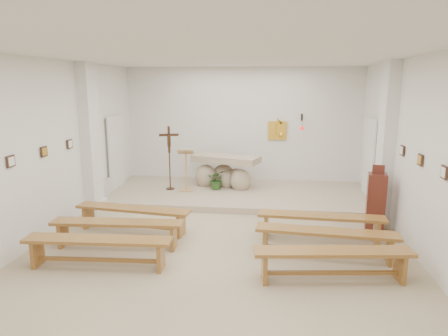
# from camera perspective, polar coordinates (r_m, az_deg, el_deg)

# --- Properties ---
(ground) EXTENTS (7.00, 10.00, 0.00)m
(ground) POSITION_cam_1_polar(r_m,az_deg,el_deg) (7.61, -0.58, -11.32)
(ground) COLOR #C9B991
(ground) RESTS_ON ground
(wall_left) EXTENTS (0.02, 10.00, 3.50)m
(wall_left) POSITION_cam_1_polar(r_m,az_deg,el_deg) (8.32, -25.18, 2.12)
(wall_left) COLOR white
(wall_left) RESTS_ON ground
(wall_right) EXTENTS (0.02, 10.00, 3.50)m
(wall_right) POSITION_cam_1_polar(r_m,az_deg,el_deg) (7.49, 26.89, 0.99)
(wall_right) COLOR white
(wall_right) RESTS_ON ground
(wall_back) EXTENTS (7.00, 0.02, 3.50)m
(wall_back) POSITION_cam_1_polar(r_m,az_deg,el_deg) (12.02, 2.60, 5.92)
(wall_back) COLOR white
(wall_back) RESTS_ON ground
(ceiling) EXTENTS (7.00, 10.00, 0.02)m
(ceiling) POSITION_cam_1_polar(r_m,az_deg,el_deg) (7.01, -0.65, 15.90)
(ceiling) COLOR silver
(ceiling) RESTS_ON wall_back
(sanctuary_platform) EXTENTS (6.98, 3.00, 0.15)m
(sanctuary_platform) POSITION_cam_1_polar(r_m,az_deg,el_deg) (10.88, 1.89, -3.71)
(sanctuary_platform) COLOR tan
(sanctuary_platform) RESTS_ON ground
(pilaster_left) EXTENTS (0.26, 0.55, 3.50)m
(pilaster_left) POSITION_cam_1_polar(r_m,az_deg,el_deg) (10.00, -18.55, 4.09)
(pilaster_left) COLOR white
(pilaster_left) RESTS_ON ground
(pilaster_right) EXTENTS (0.26, 0.55, 3.50)m
(pilaster_right) POSITION_cam_1_polar(r_m,az_deg,el_deg) (9.34, 22.15, 3.32)
(pilaster_right) COLOR white
(pilaster_right) RESTS_ON ground
(gold_wall_relief) EXTENTS (0.55, 0.04, 0.55)m
(gold_wall_relief) POSITION_cam_1_polar(r_m,az_deg,el_deg) (11.97, 7.62, 5.31)
(gold_wall_relief) COLOR yellow
(gold_wall_relief) RESTS_ON wall_back
(sanctuary_lamp) EXTENTS (0.11, 0.36, 0.44)m
(sanctuary_lamp) POSITION_cam_1_polar(r_m,az_deg,el_deg) (11.73, 11.09, 5.85)
(sanctuary_lamp) COLOR black
(sanctuary_lamp) RESTS_ON wall_back
(station_frame_left_front) EXTENTS (0.03, 0.20, 0.20)m
(station_frame_left_front) POSITION_cam_1_polar(r_m,az_deg,el_deg) (7.66, -28.18, 0.85)
(station_frame_left_front) COLOR #3A2419
(station_frame_left_front) RESTS_ON wall_left
(station_frame_left_mid) EXTENTS (0.03, 0.20, 0.20)m
(station_frame_left_mid) POSITION_cam_1_polar(r_m,az_deg,el_deg) (8.48, -24.34, 2.15)
(station_frame_left_mid) COLOR #3A2419
(station_frame_left_mid) RESTS_ON wall_left
(station_frame_left_rear) EXTENTS (0.03, 0.20, 0.20)m
(station_frame_left_rear) POSITION_cam_1_polar(r_m,az_deg,el_deg) (9.34, -21.19, 3.21)
(station_frame_left_rear) COLOR #3A2419
(station_frame_left_rear) RESTS_ON wall_left
(station_frame_right_front) EXTENTS (0.03, 0.20, 0.20)m
(station_frame_right_front) POSITION_cam_1_polar(r_m,az_deg,el_deg) (6.76, 28.93, -0.54)
(station_frame_right_front) COLOR #3A2419
(station_frame_right_front) RESTS_ON wall_right
(station_frame_right_mid) EXTENTS (0.03, 0.20, 0.20)m
(station_frame_right_mid) POSITION_cam_1_polar(r_m,az_deg,el_deg) (7.67, 26.24, 1.05)
(station_frame_right_mid) COLOR #3A2419
(station_frame_right_mid) RESTS_ON wall_right
(station_frame_right_rear) EXTENTS (0.03, 0.20, 0.20)m
(station_frame_right_rear) POSITION_cam_1_polar(r_m,az_deg,el_deg) (8.61, 24.12, 2.30)
(station_frame_right_rear) COLOR #3A2419
(station_frame_right_rear) RESTS_ON wall_right
(radiator_left) EXTENTS (0.10, 0.85, 0.52)m
(radiator_left) POSITION_cam_1_polar(r_m,az_deg,el_deg) (10.93, -16.75, -3.09)
(radiator_left) COLOR silver
(radiator_left) RESTS_ON ground
(radiator_right) EXTENTS (0.10, 0.85, 0.52)m
(radiator_right) POSITION_cam_1_polar(r_m,az_deg,el_deg) (10.32, 20.85, -4.25)
(radiator_right) COLOR silver
(radiator_right) RESTS_ON ground
(altar) EXTENTS (2.01, 1.28, 0.97)m
(altar) POSITION_cam_1_polar(r_m,az_deg,el_deg) (11.30, 0.14, -0.77)
(altar) COLOR #C2AD94
(altar) RESTS_ON sanctuary_platform
(lectern) EXTENTS (0.46, 0.41, 1.19)m
(lectern) POSITION_cam_1_polar(r_m,az_deg,el_deg) (10.82, -5.45, -0.24)
(lectern) COLOR tan
(lectern) RESTS_ON sanctuary_platform
(crucifix_stand) EXTENTS (0.52, 0.23, 1.75)m
(crucifix_stand) POSITION_cam_1_polar(r_m,az_deg,el_deg) (10.94, -7.81, 2.10)
(crucifix_stand) COLOR #3A2312
(crucifix_stand) RESTS_ON sanctuary_platform
(potted_plant) EXTENTS (0.50, 0.44, 0.56)m
(potted_plant) POSITION_cam_1_polar(r_m,az_deg,el_deg) (10.99, -1.03, -1.64)
(potted_plant) COLOR #2C5421
(potted_plant) RESTS_ON sanctuary_platform
(donation_pedestal) EXTENTS (0.42, 0.42, 1.38)m
(donation_pedestal) POSITION_cam_1_polar(r_m,az_deg,el_deg) (8.94, 20.87, -4.44)
(donation_pedestal) COLOR #562018
(donation_pedestal) RESTS_ON ground
(bench_left_front) EXTENTS (2.47, 0.70, 0.51)m
(bench_left_front) POSITION_cam_1_polar(r_m,az_deg,el_deg) (8.49, -12.87, -6.35)
(bench_left_front) COLOR #A56C30
(bench_left_front) RESTS_ON ground
(bench_right_front) EXTENTS (2.45, 0.49, 0.51)m
(bench_right_front) POSITION_cam_1_polar(r_m,az_deg,el_deg) (8.06, 13.63, -7.39)
(bench_right_front) COLOR #A56C30
(bench_right_front) RESTS_ON ground
(bench_left_second) EXTENTS (2.46, 0.53, 0.51)m
(bench_left_second) POSITION_cam_1_polar(r_m,az_deg,el_deg) (7.75, -14.99, -8.24)
(bench_left_second) COLOR #A56C30
(bench_left_second) RESTS_ON ground
(bench_right_second) EXTENTS (2.46, 0.57, 0.51)m
(bench_right_second) POSITION_cam_1_polar(r_m,az_deg,el_deg) (7.27, 14.36, -9.56)
(bench_right_second) COLOR #A56C30
(bench_right_second) RESTS_ON ground
(bench_left_third) EXTENTS (2.45, 0.53, 0.51)m
(bench_left_third) POSITION_cam_1_polar(r_m,az_deg,el_deg) (7.03, -17.58, -10.51)
(bench_left_third) COLOR #A56C30
(bench_left_third) RESTS_ON ground
(bench_right_third) EXTENTS (2.47, 0.69, 0.51)m
(bench_right_third) POSITION_cam_1_polar(r_m,az_deg,el_deg) (6.50, 15.28, -12.25)
(bench_right_third) COLOR #A56C30
(bench_right_third) RESTS_ON ground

